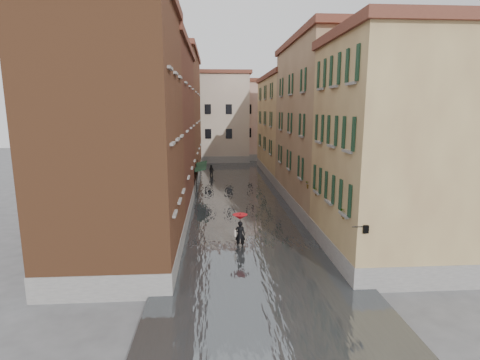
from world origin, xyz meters
name	(u,v)px	position (x,y,z in m)	size (l,w,h in m)	color
ground	(251,247)	(0.00, 0.00, 0.00)	(120.00, 120.00, 0.00)	#4F4F51
floodwater	(238,195)	(0.00, 13.00, 0.10)	(10.00, 60.00, 0.20)	#484C4F
building_left_near	(116,141)	(-7.00, -2.00, 6.50)	(6.00, 8.00, 13.00)	brown
building_left_mid	(152,132)	(-7.00, 9.00, 6.25)	(6.00, 14.00, 12.50)	#5C2D1D
building_left_far	(173,118)	(-7.00, 24.00, 7.00)	(6.00, 16.00, 14.00)	brown
building_right_near	(388,154)	(7.00, -2.00, 5.75)	(6.00, 8.00, 11.50)	#99794F
building_right_mid	(327,129)	(7.00, 9.00, 6.50)	(6.00, 14.00, 13.00)	tan
building_right_far	(290,128)	(7.00, 24.00, 5.75)	(6.00, 16.00, 11.50)	#99794F
building_end_cream	(208,119)	(-3.00, 38.00, 6.50)	(12.00, 9.00, 13.00)	beige
building_end_pink	(264,122)	(6.00, 40.00, 6.00)	(10.00, 9.00, 12.00)	#D3AD94
awning_near	(200,169)	(-3.48, 14.19, 2.47)	(1.09, 3.15, 2.80)	black
awning_far	(201,165)	(-3.48, 16.69, 2.47)	(1.09, 3.34, 2.80)	black
wall_lantern	(365,229)	(4.33, -6.00, 3.01)	(0.71, 0.22, 0.35)	black
window_planters	(323,189)	(4.12, -0.27, 3.51)	(0.59, 7.75, 0.84)	#945D30
pedestrian_main	(240,228)	(-0.67, -0.17, 1.22)	(0.89, 0.89, 2.06)	black
pedestrian_far	(212,171)	(-2.50, 23.13, 0.76)	(0.74, 0.57, 1.52)	black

